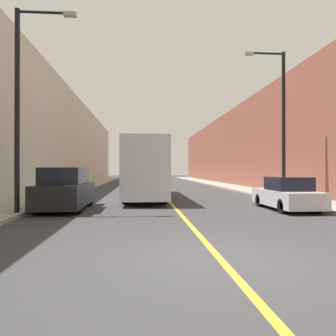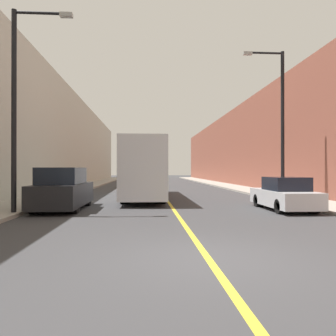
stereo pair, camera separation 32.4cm
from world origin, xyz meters
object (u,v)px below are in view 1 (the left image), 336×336
bus (144,169)px  parked_suv_left (66,190)px  street_lamp_left (22,98)px  street_lamp_right (281,117)px  car_right_near (287,195)px

bus → parked_suv_left: size_ratio=2.40×
parked_suv_left → street_lamp_left: 4.45m
bus → street_lamp_right: street_lamp_right is taller
car_right_near → street_lamp_right: (1.30, 3.60, 4.20)m
parked_suv_left → car_right_near: size_ratio=1.15×
car_right_near → street_lamp_left: size_ratio=0.53×
bus → car_right_near: (6.45, -6.88, -1.21)m
parked_suv_left → street_lamp_left: (-1.24, -1.98, 3.79)m
bus → street_lamp_right: (7.74, -3.28, 2.98)m
parked_suv_left → street_lamp_right: 12.38m
street_lamp_left → street_lamp_right: street_lamp_right is taller
street_lamp_left → bus: bearing=58.8°
bus → car_right_near: bearing=-46.9°
street_lamp_right → street_lamp_left: bearing=-159.3°
street_lamp_left → street_lamp_right: bearing=20.7°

